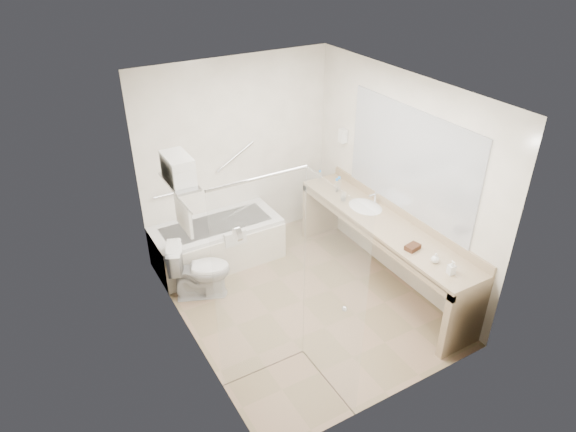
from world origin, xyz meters
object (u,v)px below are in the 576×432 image
toilet (200,270)px  amenity_basket (413,247)px  water_bottle_left (320,177)px  bathtub (218,243)px  vanity_counter (383,237)px

toilet → amenity_basket: size_ratio=4.45×
toilet → water_bottle_left: size_ratio=4.17×
amenity_basket → water_bottle_left: size_ratio=0.94×
amenity_basket → water_bottle_left: water_bottle_left is taller
bathtub → amenity_basket: size_ratio=10.05×
bathtub → vanity_counter: bearing=-42.4°
bathtub → amenity_basket: amenity_basket is taller
bathtub → toilet: (-0.45, -0.54, 0.07)m
vanity_counter → toilet: (-1.97, 0.85, -0.29)m
vanity_counter → water_bottle_left: (-0.09, 1.23, 0.29)m
vanity_counter → amenity_basket: vanity_counter is taller
bathtub → water_bottle_left: (1.44, -0.16, 0.65)m
bathtub → vanity_counter: size_ratio=0.59×
toilet → water_bottle_left: water_bottle_left is taller
water_bottle_left → bathtub: bearing=173.8°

